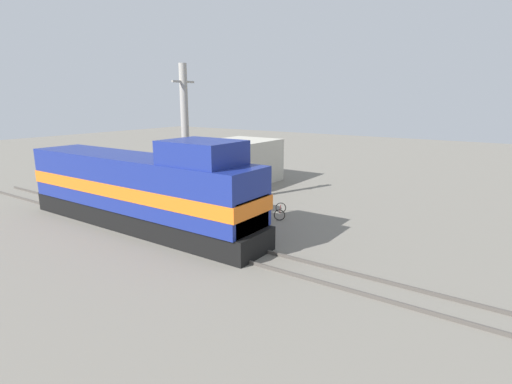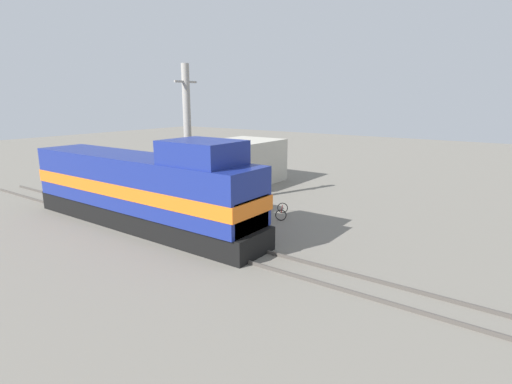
{
  "view_description": "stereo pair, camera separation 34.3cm",
  "coord_description": "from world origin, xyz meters",
  "views": [
    {
      "loc": [
        -13.66,
        -14.55,
        6.91
      ],
      "look_at": [
        1.2,
        -4.26,
        2.66
      ],
      "focal_mm": 28.0,
      "sensor_mm": 36.0,
      "label": 1
    },
    {
      "loc": [
        -13.47,
        -14.83,
        6.91
      ],
      "look_at": [
        1.2,
        -4.26,
        2.66
      ],
      "focal_mm": 28.0,
      "sensor_mm": 36.0,
      "label": 2
    }
  ],
  "objects": [
    {
      "name": "building_block_distant",
      "position": [
        11.38,
        5.38,
        1.77
      ],
      "size": [
        8.85,
        4.89,
        3.54
      ],
      "primitive_type": "cube",
      "color": "#B7B2A3",
      "rests_on": "ground_plane"
    },
    {
      "name": "utility_pole",
      "position": [
        4.33,
        3.26,
        4.53
      ],
      "size": [
        1.8,
        0.48,
        8.97
      ],
      "color": "#9E998E",
      "rests_on": "ground_plane"
    },
    {
      "name": "rail_far",
      "position": [
        0.72,
        0.0,
        0.07
      ],
      "size": [
        0.08,
        37.31,
        0.15
      ],
      "primitive_type": "cube",
      "color": "#4C4742",
      "rests_on": "ground_plane"
    },
    {
      "name": "vendor_umbrella",
      "position": [
        4.69,
        -0.05,
        2.14
      ],
      "size": [
        1.8,
        1.8,
        2.34
      ],
      "color": "#4C4C4C",
      "rests_on": "ground_plane"
    },
    {
      "name": "person_bystander",
      "position": [
        4.5,
        -2.1,
        0.98
      ],
      "size": [
        0.34,
        0.34,
        1.8
      ],
      "color": "#2D3347",
      "rests_on": "ground_plane"
    },
    {
      "name": "rail_near",
      "position": [
        -0.72,
        0.0,
        0.07
      ],
      "size": [
        0.08,
        37.31,
        0.15
      ],
      "primitive_type": "cube",
      "color": "#4C4742",
      "rests_on": "ground_plane"
    },
    {
      "name": "ground_plane",
      "position": [
        0.0,
        0.0,
        0.0
      ],
      "size": [
        120.0,
        120.0,
        0.0
      ],
      "primitive_type": "plane",
      "color": "slate"
    },
    {
      "name": "shrub_cluster",
      "position": [
        4.5,
        -0.64,
        0.4
      ],
      "size": [
        0.79,
        0.79,
        0.79
      ],
      "primitive_type": "sphere",
      "color": "#388C38",
      "rests_on": "ground_plane"
    },
    {
      "name": "billboard_sign",
      "position": [
        4.78,
        4.75,
        2.54
      ],
      "size": [
        2.04,
        0.12,
        3.45
      ],
      "color": "#595959",
      "rests_on": "ground_plane"
    },
    {
      "name": "bicycle",
      "position": [
        6.04,
        -2.67,
        0.34
      ],
      "size": [
        1.76,
        1.36,
        0.66
      ],
      "rotation": [
        0.0,
        0.0,
        -1.07
      ],
      "color": "black",
      "rests_on": "ground_plane"
    },
    {
      "name": "locomotive",
      "position": [
        0.0,
        2.27,
        2.13
      ],
      "size": [
        2.97,
        16.02,
        5.03
      ],
      "color": "black",
      "rests_on": "ground_plane"
    }
  ]
}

